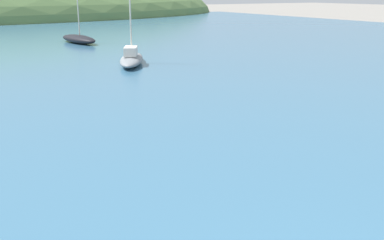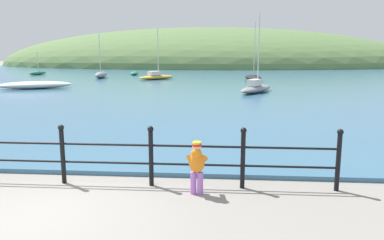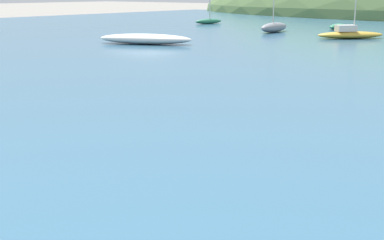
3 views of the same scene
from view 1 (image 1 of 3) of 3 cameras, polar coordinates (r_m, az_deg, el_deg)
boat_red_dinghy at (r=20.95m, az=-7.69°, el=7.81°), size 2.79×4.06×4.92m
boat_blue_hull at (r=30.41m, az=-14.21°, el=9.98°), size 1.73×4.27×5.08m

